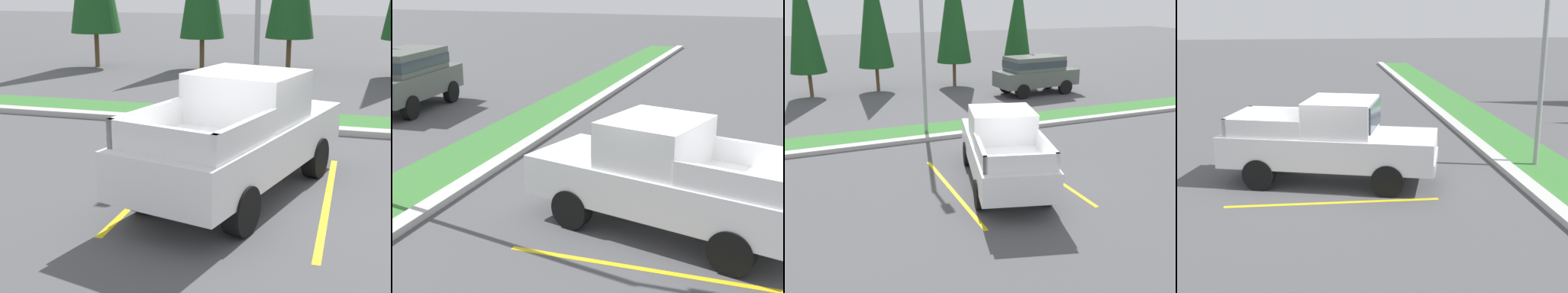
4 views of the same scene
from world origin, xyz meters
The scene contains 12 objects.
ground_plane centered at (0.00, 0.00, 0.00)m, with size 120.00×120.00×0.00m, color #4C4C4F.
parking_line_near centered at (-1.71, 0.26, 0.00)m, with size 0.12×4.80×0.01m, color yellow.
parking_line_far centered at (1.39, 0.26, 0.00)m, with size 0.12×4.80×0.01m, color yellow.
curb_strip centered at (0.00, 5.00, 0.07)m, with size 56.00×0.40×0.15m, color #B2B2AD.
grass_median centered at (0.00, 6.10, 0.03)m, with size 56.00×1.80×0.06m, color #387533.
pickup_truck_main centered at (-0.15, 0.31, 1.04)m, with size 3.20×5.53×2.10m.
suv_distant centered at (6.86, 10.86, 1.24)m, with size 4.72×2.21×2.10m.
street_light centered at (-0.86, 5.74, 3.78)m, with size 0.24×1.49×6.48m.
cypress_tree_left_inner centered at (-4.78, 14.93, 4.28)m, with size 1.89×1.89×7.27m.
cypress_tree_center centered at (-1.12, 15.18, 4.50)m, with size 1.99×1.99×7.65m.
cypress_tree_right_inner centered at (3.51, 14.93, 4.72)m, with size 2.08×2.08×8.01m.
cypress_tree_rightmost centered at (7.80, 14.96, 4.05)m, with size 1.79×1.79×6.87m.
Camera 3 is at (-5.23, -10.23, 5.06)m, focal length 39.81 mm.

